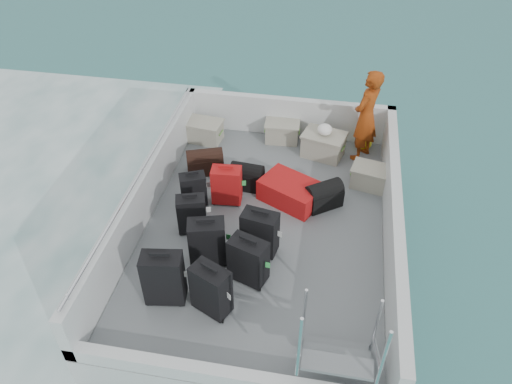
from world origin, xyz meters
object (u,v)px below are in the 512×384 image
Objects in this scene: suitcase_1 at (192,215)px; crate_1 at (282,132)px; suitcase_7 at (260,233)px; passenger at (366,116)px; suitcase_0 at (164,279)px; crate_3 at (370,178)px; suitcase_8 at (291,192)px; suitcase_2 at (194,190)px; crate_0 at (205,132)px; crate_2 at (323,146)px; suitcase_3 at (211,290)px; suitcase_4 at (207,243)px; suitcase_6 at (248,261)px; suitcase_5 at (227,186)px.

crate_1 is at bearing 52.93° from suitcase_1.
passenger reaches higher than suitcase_7.
suitcase_1 is (-0.01, 1.22, -0.07)m from suitcase_0.
suitcase_7 is 1.22× the size of crate_3.
suitcase_8 reaches higher than crate_3.
suitcase_7 reaches higher than suitcase_2.
crate_0 is 1.02× the size of crate_1.
crate_2 is at bearing 137.93° from crate_3.
suitcase_0 is 1.22m from suitcase_1.
suitcase_0 is at bearing -103.77° from crate_1.
crate_0 is at bearing 131.35° from suitcase_3.
crate_1 is at bearing 155.72° from crate_2.
suitcase_2 is 2.20m from crate_1.
crate_1 is 0.81m from crate_2.
suitcase_7 is 2.83m from crate_0.
passenger reaches higher than suitcase_1.
crate_2 is at bearing 9.64° from suitcase_8.
suitcase_3 is 3.28m from crate_3.
suitcase_2 is 1.36m from suitcase_7.
suitcase_0 is at bearing 175.88° from suitcase_8.
suitcase_1 is at bearing 109.27° from suitcase_4.
passenger reaches higher than crate_1.
crate_0 is at bearing 83.62° from suitcase_1.
crate_3 is (1.49, 2.17, -0.16)m from suitcase_6.
suitcase_3 is at bearing -13.44° from suitcase_0.
passenger is at bearing 27.61° from suitcase_1.
suitcase_0 is at bearing -108.95° from suitcase_2.
suitcase_3 is 3.76m from crate_1.
suitcase_2 reaches higher than crate_3.
suitcase_5 is 0.93× the size of crate_2.
crate_0 is at bearing 134.08° from suitcase_6.
suitcase_6 is 2.96m from crate_2.
suitcase_5 reaches higher than crate_0.
crate_3 is at bearing 59.69° from suitcase_7.
suitcase_1 is at bearing 151.60° from suitcase_8.
suitcase_3 is 1.05× the size of suitcase_7.
suitcase_3 reaches higher than crate_1.
crate_0 is (-0.41, 2.24, -0.12)m from suitcase_1.
suitcase_6 is at bearing -86.13° from suitcase_7.
crate_3 is (0.77, -0.70, -0.03)m from crate_2.
crate_2 is at bearing 18.46° from suitcase_2.
suitcase_4 is 1.23m from suitcase_5.
suitcase_8 is 1.63m from crate_1.
suitcase_7 is 1.01× the size of crate_2.
suitcase_0 is 3.81m from crate_1.
suitcase_3 is 3.65m from crate_0.
passenger is (-0.15, 0.78, 0.62)m from crate_3.
crate_0 is (-0.74, 1.54, -0.13)m from suitcase_5.
crate_3 is at bearing -3.99° from suitcase_2.
suitcase_3 is 1.21× the size of crate_0.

